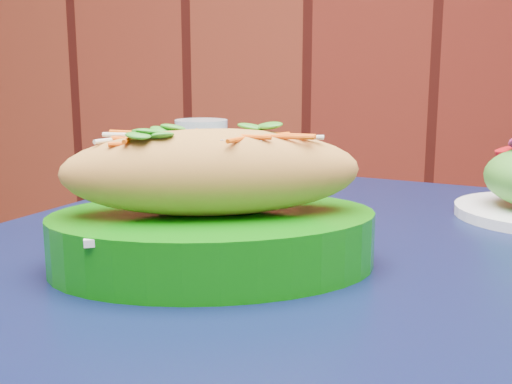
# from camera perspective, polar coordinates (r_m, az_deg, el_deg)

# --- Properties ---
(cafe_table) EXTENTS (1.00, 1.00, 0.75)m
(cafe_table) POSITION_cam_1_polar(r_m,az_deg,el_deg) (0.66, 8.78, -12.71)
(cafe_table) COLOR black
(cafe_table) RESTS_ON ground
(banh_mi_basket) EXTENTS (0.33, 0.26, 0.13)m
(banh_mi_basket) POSITION_cam_1_polar(r_m,az_deg,el_deg) (0.56, -3.85, -1.67)
(banh_mi_basket) COLOR #0B6C08
(banh_mi_basket) RESTS_ON cafe_table
(water_glass) EXTENTS (0.07, 0.07, 0.11)m
(water_glass) POSITION_cam_1_polar(r_m,az_deg,el_deg) (0.82, -4.84, 2.66)
(water_glass) COLOR silver
(water_glass) RESTS_ON cafe_table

